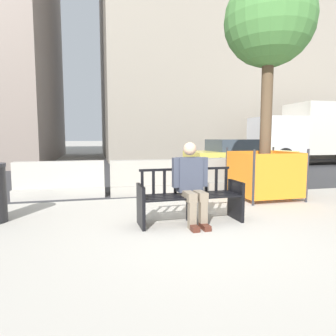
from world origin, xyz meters
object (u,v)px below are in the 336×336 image
at_px(jersey_barrier_right, 239,176).
at_px(jersey_barrier_centre, 152,180).
at_px(street_bench, 190,199).
at_px(construction_fence, 264,173).
at_px(delivery_truck, 322,131).
at_px(car_taxi_near, 239,155).
at_px(jersey_barrier_left, 60,183).
at_px(street_tree, 269,24).
at_px(seated_person, 191,181).

bearing_deg(jersey_barrier_right, jersey_barrier_centre, -176.91).
bearing_deg(street_bench, construction_fence, 32.84).
bearing_deg(delivery_truck, jersey_barrier_right, -143.20).
relative_size(jersey_barrier_centre, car_taxi_near, 0.45).
height_order(jersey_barrier_left, construction_fence, construction_fence).
bearing_deg(jersey_barrier_left, jersey_barrier_centre, -3.28).
distance_m(jersey_barrier_centre, street_tree, 4.41).
bearing_deg(construction_fence, jersey_barrier_centre, 155.13).
bearing_deg(construction_fence, delivery_truck, 42.32).
distance_m(jersey_barrier_right, delivery_truck, 9.45).
relative_size(street_bench, delivery_truck, 0.25).
bearing_deg(street_bench, seated_person, -86.82).
bearing_deg(jersey_barrier_right, jersey_barrier_left, -179.88).
distance_m(seated_person, car_taxi_near, 7.99).
bearing_deg(delivery_truck, construction_fence, -137.68).
relative_size(jersey_barrier_right, construction_fence, 1.52).
xyz_separation_m(seated_person, jersey_barrier_left, (-2.28, 2.76, -0.35)).
bearing_deg(jersey_barrier_centre, delivery_truck, 29.99).
bearing_deg(seated_person, construction_fence, 33.87).
bearing_deg(jersey_barrier_left, seated_person, -50.50).
xyz_separation_m(seated_person, car_taxi_near, (4.33, 6.71, -0.03)).
distance_m(street_tree, delivery_truck, 10.41).
distance_m(street_bench, street_tree, 4.39).
distance_m(seated_person, jersey_barrier_right, 3.62).
bearing_deg(jersey_barrier_centre, jersey_barrier_right, 3.09).
xyz_separation_m(street_bench, car_taxi_near, (4.34, 6.66, 0.26)).
bearing_deg(jersey_barrier_left, street_bench, -49.95).
height_order(street_tree, delivery_truck, street_tree).
height_order(jersey_barrier_left, car_taxi_near, car_taxi_near).
distance_m(jersey_barrier_left, delivery_truck, 13.38).
bearing_deg(delivery_truck, street_tree, -137.68).
bearing_deg(street_tree, jersey_barrier_left, 164.74).
bearing_deg(car_taxi_near, jersey_barrier_left, -149.14).
height_order(seated_person, delivery_truck, delivery_truck).
bearing_deg(construction_fence, street_bench, -147.16).
height_order(seated_person, jersey_barrier_left, seated_person).
relative_size(street_bench, jersey_barrier_centre, 0.84).
bearing_deg(jersey_barrier_right, construction_fence, -91.64).
height_order(jersey_barrier_right, street_tree, street_tree).
xyz_separation_m(street_bench, jersey_barrier_left, (-2.27, 2.71, -0.06)).
distance_m(street_bench, jersey_barrier_right, 3.56).
distance_m(jersey_barrier_left, jersey_barrier_right, 4.58).
height_order(street_bench, car_taxi_near, car_taxi_near).
distance_m(street_bench, construction_fence, 2.71).
bearing_deg(street_tree, street_bench, -147.16).
xyz_separation_m(construction_fence, delivery_truck, (7.52, 6.85, 1.11)).
xyz_separation_m(jersey_barrier_centre, car_taxi_near, (4.47, 4.07, 0.32)).
height_order(street_bench, seated_person, seated_person).
relative_size(street_bench, street_tree, 0.35).
relative_size(jersey_barrier_left, car_taxi_near, 0.45).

